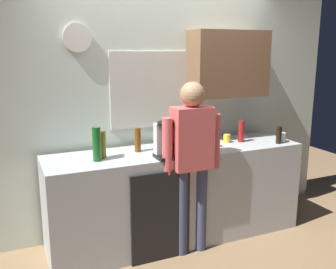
{
  "coord_description": "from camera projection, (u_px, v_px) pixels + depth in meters",
  "views": [
    {
      "loc": [
        -1.51,
        -2.9,
        1.87
      ],
      "look_at": [
        -0.12,
        0.25,
        1.09
      ],
      "focal_mm": 40.41,
      "sensor_mm": 36.0,
      "label": 1
    }
  ],
  "objects": [
    {
      "name": "bottle_clear_soda",
      "position": [
        167.0,
        134.0,
        3.7
      ],
      "size": [
        0.09,
        0.09,
        0.28
      ],
      "primitive_type": "cylinder",
      "color": "#2D8C33",
      "rests_on": "kitchen_counter"
    },
    {
      "name": "bottle_dark_sauce",
      "position": [
        279.0,
        135.0,
        3.87
      ],
      "size": [
        0.06,
        0.06,
        0.18
      ],
      "primitive_type": "cylinder",
      "color": "black",
      "rests_on": "kitchen_counter"
    },
    {
      "name": "cup_yellow_cup",
      "position": [
        227.0,
        138.0,
        3.93
      ],
      "size": [
        0.07,
        0.07,
        0.08
      ],
      "primitive_type": "cylinder",
      "color": "yellow",
      "rests_on": "kitchen_counter"
    },
    {
      "name": "kitchen_counter",
      "position": [
        177.0,
        194.0,
        3.76
      ],
      "size": [
        2.53,
        0.64,
        0.92
      ],
      "primitive_type": "cube",
      "color": "#B2B7BC",
      "rests_on": "ground_plane"
    },
    {
      "name": "cup_white_mug",
      "position": [
        282.0,
        137.0,
        3.96
      ],
      "size": [
        0.08,
        0.08,
        0.09
      ],
      "primitive_type": "cylinder",
      "color": "white",
      "rests_on": "kitchen_counter"
    },
    {
      "name": "bottle_green_wine",
      "position": [
        97.0,
        144.0,
        3.25
      ],
      "size": [
        0.07,
        0.07,
        0.3
      ],
      "primitive_type": "cylinder",
      "color": "#195923",
      "rests_on": "kitchen_counter"
    },
    {
      "name": "dishwasher_panel",
      "position": [
        161.0,
        217.0,
        3.35
      ],
      "size": [
        0.56,
        0.02,
        0.83
      ],
      "primitive_type": "cube",
      "color": "black",
      "rests_on": "ground_plane"
    },
    {
      "name": "back_wall_assembly",
      "position": [
        169.0,
        99.0,
        3.96
      ],
      "size": [
        4.13,
        0.42,
        2.6
      ],
      "color": "silver",
      "rests_on": "ground_plane"
    },
    {
      "name": "cup_terracotta_mug",
      "position": [
        214.0,
        142.0,
        3.75
      ],
      "size": [
        0.08,
        0.08,
        0.09
      ],
      "primitive_type": "cylinder",
      "color": "#B26647",
      "rests_on": "kitchen_counter"
    },
    {
      "name": "bottle_olive_oil",
      "position": [
        103.0,
        144.0,
        3.35
      ],
      "size": [
        0.06,
        0.06,
        0.25
      ],
      "primitive_type": "cylinder",
      "color": "olive",
      "rests_on": "kitchen_counter"
    },
    {
      "name": "ground_plane",
      "position": [
        190.0,
        250.0,
        3.6
      ],
      "size": [
        8.0,
        8.0,
        0.0
      ],
      "primitive_type": "plane",
      "color": "#8C6D4C"
    },
    {
      "name": "bottle_red_vinegar",
      "position": [
        241.0,
        132.0,
        3.94
      ],
      "size": [
        0.06,
        0.06,
        0.22
      ],
      "primitive_type": "cylinder",
      "color": "maroon",
      "rests_on": "kitchen_counter"
    },
    {
      "name": "mixing_bowl",
      "position": [
        200.0,
        139.0,
        3.93
      ],
      "size": [
        0.22,
        0.22,
        0.08
      ],
      "primitive_type": "cylinder",
      "color": "orange",
      "rests_on": "kitchen_counter"
    },
    {
      "name": "bottle_amber_beer",
      "position": [
        138.0,
        140.0,
        3.56
      ],
      "size": [
        0.06,
        0.06,
        0.23
      ],
      "primitive_type": "cylinder",
      "color": "brown",
      "rests_on": "kitchen_counter"
    },
    {
      "name": "coffee_maker",
      "position": [
        166.0,
        141.0,
        3.36
      ],
      "size": [
        0.2,
        0.2,
        0.33
      ],
      "color": "black",
      "rests_on": "kitchen_counter"
    },
    {
      "name": "person_at_sink",
      "position": [
        192.0,
        155.0,
        3.39
      ],
      "size": [
        0.57,
        0.22,
        1.6
      ],
      "rotation": [
        0.0,
        0.0,
        -0.03
      ],
      "color": "#3F4766",
      "rests_on": "ground_plane"
    },
    {
      "name": "dish_soap",
      "position": [
        176.0,
        145.0,
        3.52
      ],
      "size": [
        0.06,
        0.06,
        0.18
      ],
      "color": "green",
      "rests_on": "kitchen_counter"
    }
  ]
}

